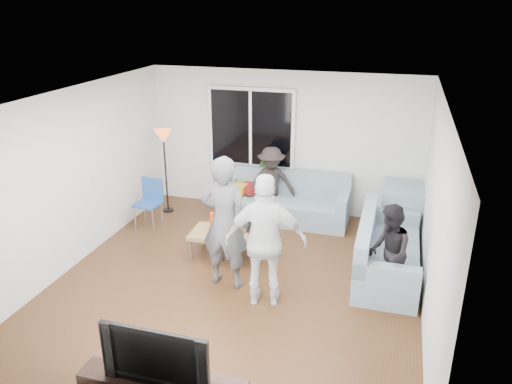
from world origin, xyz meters
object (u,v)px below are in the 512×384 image
(coffee_table, at_px, (227,244))
(floor_lamp, at_px, (166,172))
(side_chair, at_px, (148,204))
(television, at_px, (160,351))
(spectator_back, at_px, (271,183))
(sofa_right_section, at_px, (389,247))
(spectator_right, at_px, (389,253))
(player_right, at_px, (266,241))
(sofa_back_section, at_px, (284,198))
(player_left, at_px, (225,223))

(coffee_table, xyz_separation_m, floor_lamp, (-1.66, 1.37, 0.58))
(side_chair, height_order, television, television)
(spectator_back, bearing_deg, side_chair, -169.77)
(sofa_right_section, distance_m, spectator_right, 0.67)
(floor_lamp, relative_size, television, 1.49)
(side_chair, distance_m, player_right, 3.09)
(coffee_table, distance_m, floor_lamp, 2.23)
(spectator_back, bearing_deg, sofa_back_section, -24.34)
(coffee_table, height_order, spectator_back, spectator_back)
(floor_lamp, height_order, player_left, player_left)
(spectator_back, bearing_deg, sofa_right_section, -52.13)
(sofa_back_section, xyz_separation_m, floor_lamp, (-2.19, -0.23, 0.36))
(player_right, xyz_separation_m, television, (-0.43, -2.13, -0.15))
(player_left, xyz_separation_m, spectator_right, (2.16, 0.29, -0.28))
(side_chair, bearing_deg, television, -55.27)
(side_chair, bearing_deg, floor_lamp, 95.26)
(sofa_right_section, height_order, spectator_right, spectator_right)
(sofa_back_section, distance_m, coffee_table, 1.70)
(sofa_right_section, xyz_separation_m, side_chair, (-4.07, 0.46, 0.01))
(sofa_right_section, bearing_deg, player_left, 112.90)
(sofa_back_section, distance_m, player_right, 2.71)
(spectator_back, bearing_deg, player_right, -94.25)
(floor_lamp, relative_size, player_left, 0.83)
(coffee_table, relative_size, television, 1.05)
(sofa_right_section, bearing_deg, spectator_right, -180.00)
(coffee_table, bearing_deg, television, -81.44)
(player_right, relative_size, television, 1.71)
(floor_lamp, bearing_deg, side_chair, -90.00)
(sofa_back_section, relative_size, player_right, 1.29)
(player_left, bearing_deg, side_chair, -30.82)
(player_left, relative_size, television, 1.80)
(player_right, bearing_deg, player_left, -34.57)
(floor_lamp, relative_size, player_right, 0.87)
(television, bearing_deg, player_left, 95.29)
(sofa_back_section, height_order, side_chair, side_chair)
(coffee_table, bearing_deg, spectator_right, -10.91)
(player_right, distance_m, spectator_back, 2.76)
(spectator_back, bearing_deg, coffee_table, -117.09)
(spectator_right, bearing_deg, spectator_back, -146.75)
(side_chair, bearing_deg, player_right, -27.59)
(sofa_back_section, height_order, television, television)
(sofa_right_section, relative_size, side_chair, 2.33)
(coffee_table, height_order, side_chair, side_chair)
(coffee_table, distance_m, spectator_back, 1.72)
(floor_lamp, height_order, spectator_back, floor_lamp)
(sofa_back_section, bearing_deg, sofa_right_section, -37.47)
(spectator_back, distance_m, television, 4.80)
(floor_lamp, xyz_separation_m, spectator_right, (4.07, -1.83, -0.12))
(floor_lamp, xyz_separation_m, player_left, (1.91, -2.12, 0.16))
(player_left, bearing_deg, television, 100.00)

